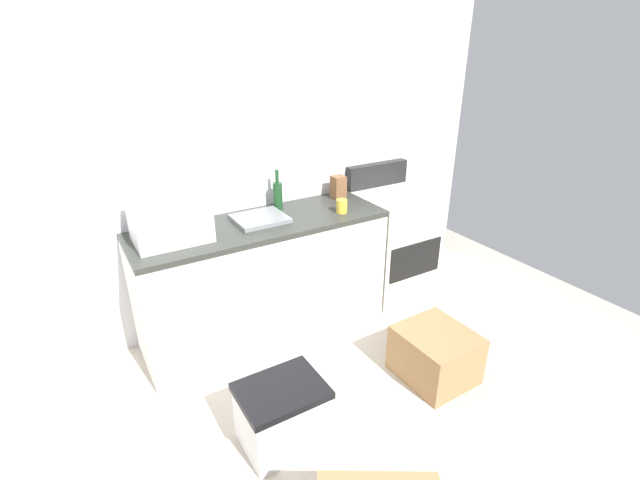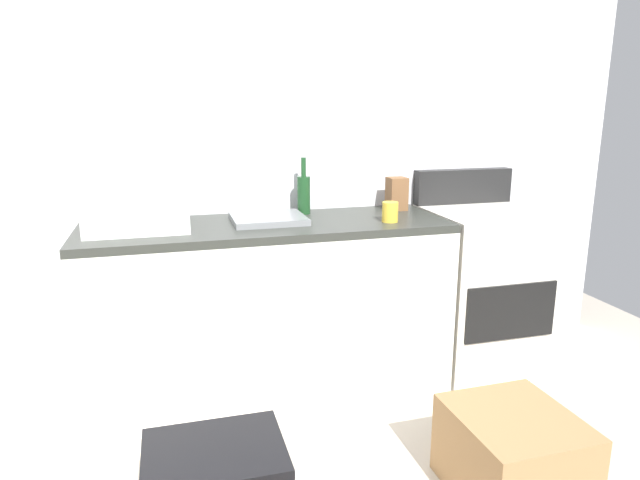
% 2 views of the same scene
% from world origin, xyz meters
% --- Properties ---
extents(wall_back, '(5.00, 0.10, 2.60)m').
position_xyz_m(wall_back, '(0.00, 1.55, 1.30)').
color(wall_back, silver).
rests_on(wall_back, ground_plane).
extents(kitchen_counter, '(1.80, 0.60, 0.90)m').
position_xyz_m(kitchen_counter, '(0.30, 1.20, 0.45)').
color(kitchen_counter, silver).
rests_on(kitchen_counter, ground_plane).
extents(stove_oven, '(0.60, 0.61, 1.10)m').
position_xyz_m(stove_oven, '(1.52, 1.21, 0.47)').
color(stove_oven, silver).
rests_on(stove_oven, ground_plane).
extents(microwave, '(0.46, 0.34, 0.27)m').
position_xyz_m(microwave, '(-0.31, 1.21, 1.04)').
color(microwave, white).
rests_on(microwave, kitchen_counter).
extents(sink_basin, '(0.36, 0.32, 0.03)m').
position_xyz_m(sink_basin, '(0.31, 1.23, 0.92)').
color(sink_basin, slate).
rests_on(sink_basin, kitchen_counter).
extents(wine_bottle, '(0.07, 0.07, 0.30)m').
position_xyz_m(wine_bottle, '(0.53, 1.39, 1.01)').
color(wine_bottle, '#193F1E').
rests_on(wine_bottle, kitchen_counter).
extents(coffee_mug, '(0.08, 0.08, 0.10)m').
position_xyz_m(coffee_mug, '(0.90, 1.07, 0.95)').
color(coffee_mug, gold).
rests_on(coffee_mug, kitchen_counter).
extents(knife_block, '(0.10, 0.10, 0.18)m').
position_xyz_m(knife_block, '(1.06, 1.36, 0.99)').
color(knife_block, brown).
rests_on(knife_block, kitchen_counter).
extents(cardboard_box_small, '(0.45, 0.48, 0.34)m').
position_xyz_m(cardboard_box_small, '(1.04, 0.14, 0.17)').
color(cardboard_box_small, olive).
rests_on(cardboard_box_small, ground_plane).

